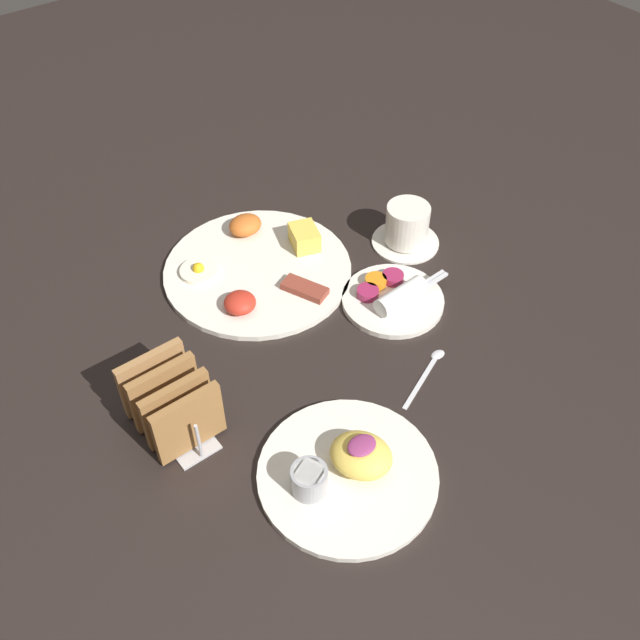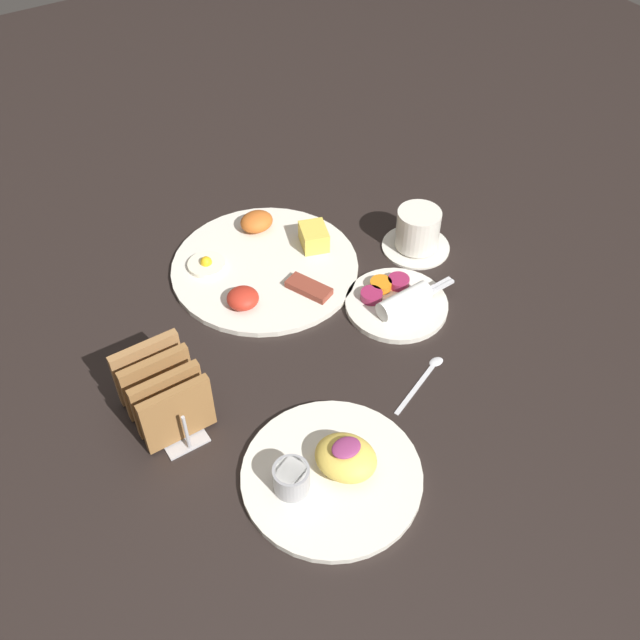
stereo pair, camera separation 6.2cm
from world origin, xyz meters
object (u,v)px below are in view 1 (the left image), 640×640
object	(u,v)px
plate_foreground	(347,470)
toast_rack	(171,403)
plate_condiments	(393,297)
coffee_cup	(407,227)
plate_breakfast	(258,267)

from	to	relation	value
plate_foreground	toast_rack	distance (m)	0.25
plate_condiments	coffee_cup	xyz separation A→B (m)	(0.12, 0.10, 0.02)
plate_condiments	plate_foreground	size ratio (longest dim) A/B	0.75
plate_breakfast	coffee_cup	bearing A→B (deg)	-21.41
plate_condiments	plate_breakfast	bearing A→B (deg)	123.68
toast_rack	plate_breakfast	bearing A→B (deg)	35.71
coffee_cup	plate_breakfast	bearing A→B (deg)	158.59
plate_breakfast	toast_rack	distance (m)	0.34
plate_foreground	toast_rack	bearing A→B (deg)	123.03
coffee_cup	plate_foreground	bearing A→B (deg)	-141.26
plate_breakfast	plate_condiments	xyz separation A→B (m)	(0.13, -0.20, 0.00)
plate_foreground	coffee_cup	world-z (taller)	coffee_cup
plate_condiments	coffee_cup	bearing A→B (deg)	40.36
toast_rack	coffee_cup	world-z (taller)	toast_rack
plate_breakfast	coffee_cup	distance (m)	0.27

